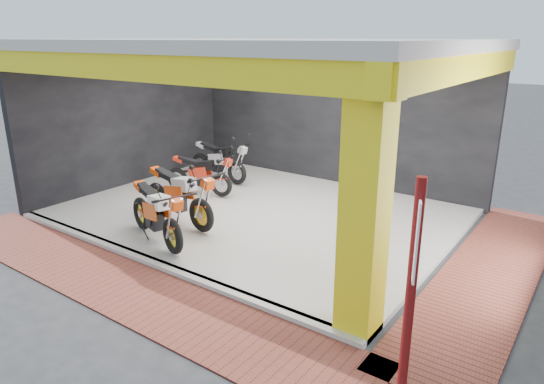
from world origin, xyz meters
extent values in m
plane|color=#2D2D30|center=(0.00, 0.00, 0.00)|extent=(80.00, 80.00, 0.00)
cube|color=white|center=(0.00, 2.00, 0.05)|extent=(8.00, 6.00, 0.10)
cube|color=beige|center=(0.00, 2.00, 3.60)|extent=(8.40, 6.40, 0.20)
cube|color=black|center=(0.00, 5.10, 1.75)|extent=(8.20, 0.20, 3.50)
cube|color=black|center=(-4.10, 2.00, 1.75)|extent=(0.20, 6.20, 3.50)
cube|color=yellow|center=(3.75, -0.75, 1.75)|extent=(0.50, 0.50, 3.50)
cube|color=yellow|center=(0.00, -1.00, 3.30)|extent=(8.40, 0.30, 0.40)
cube|color=yellow|center=(4.00, 2.00, 3.30)|extent=(0.30, 6.40, 0.40)
cube|color=white|center=(0.00, -1.02, 0.05)|extent=(8.00, 0.20, 0.10)
cube|color=brown|center=(0.00, -1.80, 0.01)|extent=(9.00, 1.40, 0.03)
cube|color=brown|center=(4.80, 2.00, 0.01)|extent=(1.40, 7.00, 0.03)
cylinder|color=maroon|center=(4.72, -1.72, 1.26)|extent=(0.10, 0.10, 2.53)
cube|color=white|center=(4.72, -1.72, 1.92)|extent=(0.15, 0.34, 0.81)
camera|label=1|loc=(6.07, -5.95, 3.74)|focal=32.00mm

